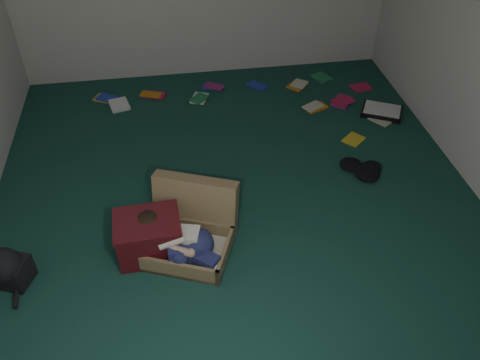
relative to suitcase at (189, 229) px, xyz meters
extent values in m
plane|color=#163F37|center=(0.42, 0.40, -0.14)|extent=(4.50, 4.50, 0.00)
cube|color=olive|center=(-0.05, -0.12, -0.07)|extent=(0.77, 0.67, 0.15)
cube|color=beige|center=(-0.05, -0.12, -0.10)|extent=(0.70, 0.60, 0.02)
cube|color=olive|center=(0.06, 0.16, 0.09)|extent=(0.67, 0.43, 0.47)
cube|color=white|center=(-0.07, -0.13, 0.02)|extent=(0.31, 0.22, 0.20)
sphere|color=tan|center=(-0.28, -0.08, 0.07)|extent=(0.17, 0.17, 0.17)
ellipsoid|color=black|center=(-0.29, -0.02, 0.10)|extent=(0.23, 0.24, 0.20)
ellipsoid|color=navy|center=(0.06, -0.17, 0.02)|extent=(0.21, 0.24, 0.20)
cube|color=navy|center=(-0.05, -0.24, 0.01)|extent=(0.24, 0.12, 0.13)
cube|color=navy|center=(0.08, -0.30, -0.02)|extent=(0.24, 0.23, 0.10)
sphere|color=white|center=(0.17, -0.31, -0.03)|extent=(0.10, 0.10, 0.10)
sphere|color=white|center=(0.14, -0.37, -0.04)|extent=(0.09, 0.09, 0.09)
cylinder|color=tan|center=(-0.08, -0.26, 0.06)|extent=(0.18, 0.11, 0.06)
cube|color=#4C0F14|center=(-0.30, -0.05, 0.01)|extent=(0.47, 0.37, 0.30)
cube|color=#4C0F14|center=(-0.30, -0.05, 0.17)|extent=(0.49, 0.39, 0.02)
cube|color=black|center=(2.09, 1.48, -0.12)|extent=(0.49, 0.45, 0.05)
cube|color=white|center=(2.09, 1.48, -0.09)|extent=(0.44, 0.40, 0.01)
cube|color=gold|center=(-0.73, 2.21, -0.13)|extent=(0.20, 0.15, 0.02)
cube|color=#C41A45|center=(-0.22, 2.20, -0.13)|extent=(0.25, 0.24, 0.02)
cube|color=white|center=(0.27, 2.06, -0.13)|extent=(0.20, 0.24, 0.02)
cube|color=#2033B1|center=(0.93, 2.23, -0.13)|extent=(0.21, 0.24, 0.02)
cube|color=orange|center=(1.37, 2.16, -0.13)|extent=(0.25, 0.23, 0.02)
cube|color=#207843|center=(1.69, 2.29, -0.13)|extent=(0.21, 0.17, 0.02)
cube|color=#8E2366|center=(1.76, 1.75, -0.13)|extent=(0.25, 0.25, 0.02)
cube|color=beige|center=(2.02, 1.37, -0.13)|extent=(0.19, 0.23, 0.02)
cube|color=gold|center=(1.66, 1.08, -0.13)|extent=(0.22, 0.25, 0.02)
cube|color=#C41A45|center=(2.06, 2.01, -0.13)|extent=(0.25, 0.23, 0.02)
cube|color=white|center=(-0.58, 2.05, -0.13)|extent=(0.22, 0.18, 0.02)
cube|color=#2033B1|center=(0.44, 2.28, -0.13)|extent=(0.25, 0.25, 0.02)
cube|color=orange|center=(1.45, 1.68, -0.13)|extent=(0.17, 0.22, 0.02)
camera|label=1|loc=(-0.04, -2.67, 2.72)|focal=38.00mm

